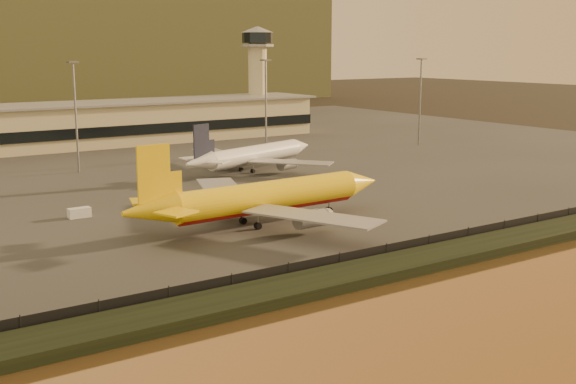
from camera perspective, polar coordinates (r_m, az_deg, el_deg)
name	(u,v)px	position (r m, az deg, el deg)	size (l,w,h in m)	color
ground	(318,243)	(107.77, 2.36, -4.02)	(900.00, 900.00, 0.00)	black
embankment	(395,266)	(94.96, 8.46, -5.82)	(320.00, 7.00, 1.40)	black
tarmac	(99,161)	(191.18, -14.72, 2.39)	(320.00, 220.00, 0.20)	#2D2D2D
perimeter_fence	(375,255)	(97.64, 6.89, -4.93)	(300.00, 0.05, 2.20)	black
terminal_building	(9,130)	(215.68, -21.16, 4.62)	(202.00, 25.00, 12.60)	#C4B488
control_tower	(258,68)	(251.95, -2.42, 9.74)	(11.20, 11.20, 35.50)	#C4B488
apron_light_masts	(185,102)	(176.72, -8.17, 7.04)	(152.20, 12.20, 25.40)	slate
dhl_cargo_jet	(264,198)	(117.10, -1.95, -0.48)	(48.89, 47.93, 14.62)	yellow
white_narrowbody_jet	(253,155)	(168.82, -2.78, 2.91)	(41.94, 39.87, 12.34)	white
gse_vehicle_yellow	(278,189)	(142.02, -0.83, 0.20)	(4.10, 1.85, 1.85)	yellow
gse_vehicle_white	(79,213)	(127.41, -16.16, -1.58)	(3.71, 1.67, 1.67)	white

